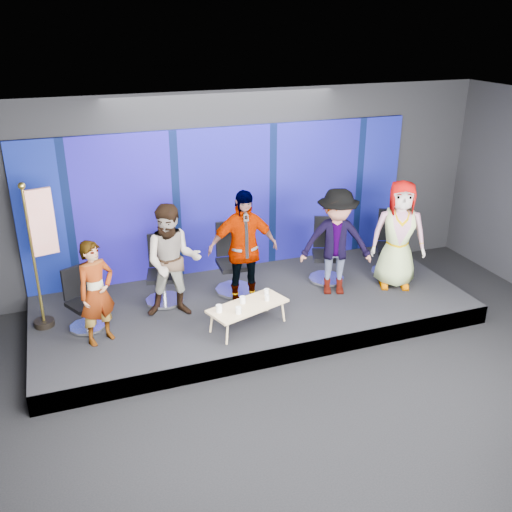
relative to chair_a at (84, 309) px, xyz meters
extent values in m
plane|color=black|center=(2.66, -2.54, -0.61)|extent=(10.00, 10.00, 0.00)
cube|color=black|center=(2.66, 1.46, 1.14)|extent=(10.00, 0.02, 3.50)
cube|color=black|center=(2.66, -2.54, 2.89)|extent=(10.00, 8.00, 0.02)
cube|color=black|center=(2.66, -0.04, -0.46)|extent=(7.00, 3.00, 0.30)
cube|color=#07175B|center=(2.66, 1.41, 0.99)|extent=(7.00, 0.08, 2.60)
cylinder|color=silver|center=(0.02, -0.04, -0.29)|extent=(0.72, 0.72, 0.05)
cylinder|color=silver|center=(0.02, -0.04, -0.08)|extent=(0.06, 0.06, 0.36)
cube|color=black|center=(0.02, -0.04, 0.10)|extent=(0.58, 0.58, 0.06)
cube|color=black|center=(-0.07, 0.15, 0.39)|extent=(0.37, 0.22, 0.49)
imported|color=black|center=(0.19, -0.46, 0.46)|extent=(0.67, 0.58, 1.54)
cylinder|color=silver|center=(1.28, 0.39, -0.28)|extent=(0.76, 0.76, 0.06)
cylinder|color=silver|center=(1.28, 0.39, -0.04)|extent=(0.07, 0.07, 0.42)
cube|color=black|center=(1.28, 0.39, 0.17)|extent=(0.60, 0.60, 0.07)
cube|color=black|center=(1.34, 0.64, 0.51)|extent=(0.46, 0.16, 0.57)
imported|color=black|center=(1.37, -0.05, 0.59)|extent=(1.01, 0.87, 1.80)
cylinder|color=silver|center=(2.48, 0.37, -0.28)|extent=(0.71, 0.71, 0.07)
cylinder|color=silver|center=(2.48, 0.37, -0.02)|extent=(0.08, 0.08, 0.45)
cube|color=black|center=(2.48, 0.37, 0.20)|extent=(0.56, 0.56, 0.08)
cube|color=black|center=(2.50, 0.64, 0.57)|extent=(0.49, 0.08, 0.61)
imported|color=black|center=(2.48, -0.08, 0.65)|extent=(1.15, 0.53, 1.92)
cylinder|color=silver|center=(4.14, 0.24, -0.28)|extent=(0.81, 0.81, 0.06)
cylinder|color=silver|center=(4.14, 0.24, -0.04)|extent=(0.07, 0.07, 0.42)
cube|color=black|center=(4.14, 0.24, 0.17)|extent=(0.65, 0.65, 0.07)
cube|color=black|center=(4.23, 0.47, 0.52)|extent=(0.45, 0.21, 0.58)
imported|color=black|center=(4.06, -0.20, 0.60)|extent=(1.33, 1.04, 1.82)
cylinder|color=silver|center=(5.34, 0.11, -0.28)|extent=(0.86, 0.86, 0.07)
cylinder|color=silver|center=(5.34, 0.11, -0.03)|extent=(0.08, 0.08, 0.43)
cube|color=black|center=(5.34, 0.11, 0.19)|extent=(0.69, 0.69, 0.08)
cube|color=black|center=(5.45, 0.35, 0.54)|extent=(0.46, 0.25, 0.60)
imported|color=black|center=(5.18, -0.31, 0.62)|extent=(1.08, 0.92, 1.87)
cube|color=tan|center=(2.31, -0.81, 0.04)|extent=(1.30, 0.86, 0.04)
cylinder|color=tan|center=(1.87, -1.17, -0.15)|extent=(0.03, 0.03, 0.33)
cylinder|color=tan|center=(1.74, -0.79, -0.15)|extent=(0.03, 0.03, 0.33)
cylinder|color=tan|center=(2.87, -0.83, -0.15)|extent=(0.03, 0.03, 0.33)
cylinder|color=tan|center=(2.74, -0.46, -0.15)|extent=(0.03, 0.03, 0.33)
cylinder|color=white|center=(1.84, -0.88, 0.11)|extent=(0.09, 0.09, 0.11)
cylinder|color=white|center=(2.09, -1.02, 0.11)|extent=(0.09, 0.09, 0.10)
cylinder|color=white|center=(2.25, -0.73, 0.11)|extent=(0.09, 0.09, 0.11)
cylinder|color=white|center=(2.63, -0.78, 0.10)|extent=(0.07, 0.07, 0.09)
cylinder|color=white|center=(2.69, -0.59, 0.10)|extent=(0.07, 0.07, 0.09)
cylinder|color=black|center=(-0.59, 0.26, -0.27)|extent=(0.30, 0.30, 0.09)
cylinder|color=gold|center=(-0.59, 0.26, 0.81)|extent=(0.04, 0.04, 2.05)
sphere|color=gold|center=(-0.59, 0.26, 1.88)|extent=(0.10, 0.10, 0.10)
cube|color=#AB1D13|center=(-0.40, 0.29, 1.32)|extent=(0.36, 0.14, 0.98)
camera|label=1|loc=(-0.14, -7.92, 4.04)|focal=40.00mm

